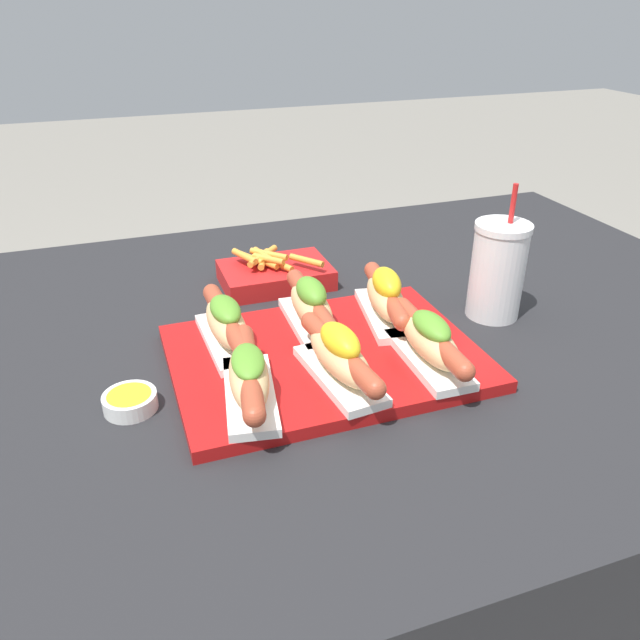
# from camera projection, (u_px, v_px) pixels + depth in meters

# --- Properties ---
(ground_plane) EXTENTS (12.00, 12.00, 0.00)m
(ground_plane) POSITION_uv_depth(u_px,v_px,m) (327.00, 621.00, 1.30)
(ground_plane) COLOR gray
(patio_table) EXTENTS (1.50, 1.01, 0.70)m
(patio_table) POSITION_uv_depth(u_px,v_px,m) (328.00, 496.00, 1.13)
(patio_table) COLOR #232326
(patio_table) RESTS_ON ground_plane
(serving_tray) EXTENTS (0.42, 0.31, 0.02)m
(serving_tray) POSITION_uv_depth(u_px,v_px,m) (325.00, 357.00, 0.87)
(serving_tray) COLOR #B71414
(serving_tray) RESTS_ON patio_table
(hot_dog_0) EXTENTS (0.09, 0.21, 0.07)m
(hot_dog_0) POSITION_uv_depth(u_px,v_px,m) (249.00, 376.00, 0.76)
(hot_dog_0) COLOR white
(hot_dog_0) RESTS_ON serving_tray
(hot_dog_1) EXTENTS (0.08, 0.21, 0.08)m
(hot_dog_1) POSITION_uv_depth(u_px,v_px,m) (340.00, 356.00, 0.79)
(hot_dog_1) COLOR white
(hot_dog_1) RESTS_ON serving_tray
(hot_dog_2) EXTENTS (0.06, 0.21, 0.07)m
(hot_dog_2) POSITION_uv_depth(u_px,v_px,m) (430.00, 341.00, 0.83)
(hot_dog_2) COLOR white
(hot_dog_2) RESTS_ON serving_tray
(hot_dog_3) EXTENTS (0.07, 0.21, 0.07)m
(hot_dog_3) POSITION_uv_depth(u_px,v_px,m) (226.00, 324.00, 0.87)
(hot_dog_3) COLOR white
(hot_dog_3) RESTS_ON serving_tray
(hot_dog_4) EXTENTS (0.07, 0.21, 0.08)m
(hot_dog_4) POSITION_uv_depth(u_px,v_px,m) (311.00, 306.00, 0.92)
(hot_dog_4) COLOR white
(hot_dog_4) RESTS_ON serving_tray
(hot_dog_5) EXTENTS (0.09, 0.20, 0.08)m
(hot_dog_5) POSITION_uv_depth(u_px,v_px,m) (386.00, 297.00, 0.94)
(hot_dog_5) COLOR white
(hot_dog_5) RESTS_ON serving_tray
(sauce_bowl) EXTENTS (0.07, 0.07, 0.02)m
(sauce_bowl) POSITION_uv_depth(u_px,v_px,m) (130.00, 401.00, 0.78)
(sauce_bowl) COLOR white
(sauce_bowl) RESTS_ON patio_table
(drink_cup) EXTENTS (0.09, 0.09, 0.21)m
(drink_cup) POSITION_uv_depth(u_px,v_px,m) (498.00, 270.00, 0.97)
(drink_cup) COLOR white
(drink_cup) RESTS_ON patio_table
(fries_basket) EXTENTS (0.19, 0.13, 0.06)m
(fries_basket) POSITION_uv_depth(u_px,v_px,m) (275.00, 274.00, 1.10)
(fries_basket) COLOR red
(fries_basket) RESTS_ON patio_table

